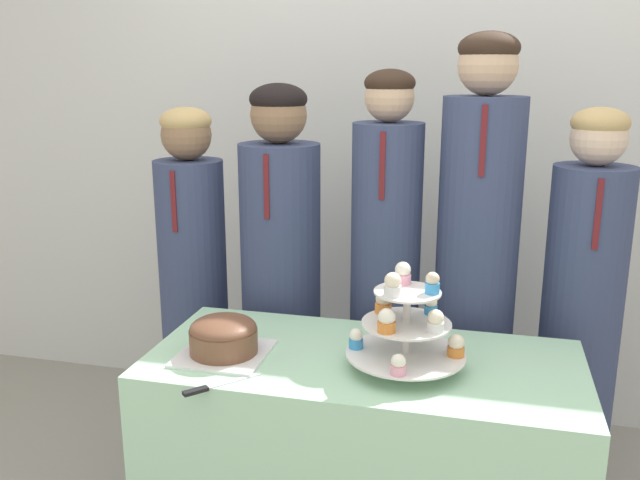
{
  "coord_description": "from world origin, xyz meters",
  "views": [
    {
      "loc": [
        0.31,
        -1.49,
        1.57
      ],
      "look_at": [
        -0.14,
        0.31,
        1.09
      ],
      "focal_mm": 38.0,
      "sensor_mm": 36.0,
      "label": 1
    }
  ],
  "objects_px": {
    "student_3": "(475,291)",
    "student_2": "(384,300)",
    "cake_knife": "(210,387)",
    "student_4": "(579,332)",
    "student_1": "(281,299)",
    "student_0": "(194,300)",
    "round_cake": "(223,337)",
    "cupcake_stand": "(406,324)"
  },
  "relations": [
    {
      "from": "cupcake_stand",
      "to": "student_2",
      "type": "distance_m",
      "value": 0.58
    },
    {
      "from": "student_3",
      "to": "cupcake_stand",
      "type": "bearing_deg",
      "value": -107.43
    },
    {
      "from": "cupcake_stand",
      "to": "student_1",
      "type": "xyz_separation_m",
      "value": [
        -0.53,
        0.55,
        -0.16
      ]
    },
    {
      "from": "student_3",
      "to": "student_0",
      "type": "bearing_deg",
      "value": -180.0
    },
    {
      "from": "student_3",
      "to": "student_4",
      "type": "relative_size",
      "value": 1.16
    },
    {
      "from": "student_1",
      "to": "student_2",
      "type": "bearing_deg",
      "value": -0.0
    },
    {
      "from": "round_cake",
      "to": "cupcake_stand",
      "type": "height_order",
      "value": "cupcake_stand"
    },
    {
      "from": "cupcake_stand",
      "to": "student_0",
      "type": "xyz_separation_m",
      "value": [
        -0.88,
        0.55,
        -0.19
      ]
    },
    {
      "from": "round_cake",
      "to": "student_4",
      "type": "bearing_deg",
      "value": 29.17
    },
    {
      "from": "cake_knife",
      "to": "cupcake_stand",
      "type": "bearing_deg",
      "value": -20.7
    },
    {
      "from": "student_2",
      "to": "student_4",
      "type": "xyz_separation_m",
      "value": [
        0.66,
        -0.0,
        -0.06
      ]
    },
    {
      "from": "cake_knife",
      "to": "student_1",
      "type": "xyz_separation_m",
      "value": [
        -0.05,
        0.78,
        -0.03
      ]
    },
    {
      "from": "student_1",
      "to": "student_3",
      "type": "xyz_separation_m",
      "value": [
        0.7,
        0.0,
        0.09
      ]
    },
    {
      "from": "student_3",
      "to": "cake_knife",
      "type": "bearing_deg",
      "value": -129.68
    },
    {
      "from": "student_4",
      "to": "student_3",
      "type": "bearing_deg",
      "value": 180.0
    },
    {
      "from": "round_cake",
      "to": "student_1",
      "type": "height_order",
      "value": "student_1"
    },
    {
      "from": "cake_knife",
      "to": "student_3",
      "type": "distance_m",
      "value": 1.02
    },
    {
      "from": "round_cake",
      "to": "student_4",
      "type": "relative_size",
      "value": 0.17
    },
    {
      "from": "cake_knife",
      "to": "student_3",
      "type": "xyz_separation_m",
      "value": [
        0.65,
        0.78,
        0.06
      ]
    },
    {
      "from": "student_1",
      "to": "student_4",
      "type": "height_order",
      "value": "student_1"
    },
    {
      "from": "round_cake",
      "to": "student_1",
      "type": "distance_m",
      "value": 0.59
    },
    {
      "from": "round_cake",
      "to": "student_2",
      "type": "bearing_deg",
      "value": 56.87
    },
    {
      "from": "round_cake",
      "to": "student_3",
      "type": "distance_m",
      "value": 0.9
    },
    {
      "from": "round_cake",
      "to": "student_1",
      "type": "relative_size",
      "value": 0.16
    },
    {
      "from": "cake_knife",
      "to": "round_cake",
      "type": "bearing_deg",
      "value": 54.37
    },
    {
      "from": "student_3",
      "to": "student_2",
      "type": "bearing_deg",
      "value": -180.0
    },
    {
      "from": "cupcake_stand",
      "to": "student_3",
      "type": "distance_m",
      "value": 0.58
    },
    {
      "from": "student_0",
      "to": "student_1",
      "type": "xyz_separation_m",
      "value": [
        0.35,
        0.0,
        0.03
      ]
    },
    {
      "from": "student_4",
      "to": "student_2",
      "type": "bearing_deg",
      "value": 180.0
    },
    {
      "from": "student_1",
      "to": "student_2",
      "type": "height_order",
      "value": "student_2"
    },
    {
      "from": "student_1",
      "to": "student_0",
      "type": "bearing_deg",
      "value": -180.0
    },
    {
      "from": "student_2",
      "to": "student_4",
      "type": "height_order",
      "value": "student_2"
    },
    {
      "from": "round_cake",
      "to": "student_0",
      "type": "xyz_separation_m",
      "value": [
        -0.36,
        0.58,
        -0.12
      ]
    },
    {
      "from": "student_0",
      "to": "student_4",
      "type": "relative_size",
      "value": 0.99
    },
    {
      "from": "round_cake",
      "to": "student_3",
      "type": "xyz_separation_m",
      "value": [
        0.69,
        0.58,
        0.0
      ]
    },
    {
      "from": "student_0",
      "to": "student_4",
      "type": "height_order",
      "value": "student_4"
    },
    {
      "from": "cake_knife",
      "to": "student_4",
      "type": "relative_size",
      "value": 0.12
    },
    {
      "from": "student_0",
      "to": "student_1",
      "type": "distance_m",
      "value": 0.35
    },
    {
      "from": "round_cake",
      "to": "cupcake_stand",
      "type": "xyz_separation_m",
      "value": [
        0.52,
        0.04,
        0.07
      ]
    },
    {
      "from": "student_0",
      "to": "student_3",
      "type": "distance_m",
      "value": 1.06
    },
    {
      "from": "cake_knife",
      "to": "student_3",
      "type": "height_order",
      "value": "student_3"
    },
    {
      "from": "cupcake_stand",
      "to": "student_3",
      "type": "xyz_separation_m",
      "value": [
        0.17,
        0.55,
        -0.07
      ]
    }
  ]
}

